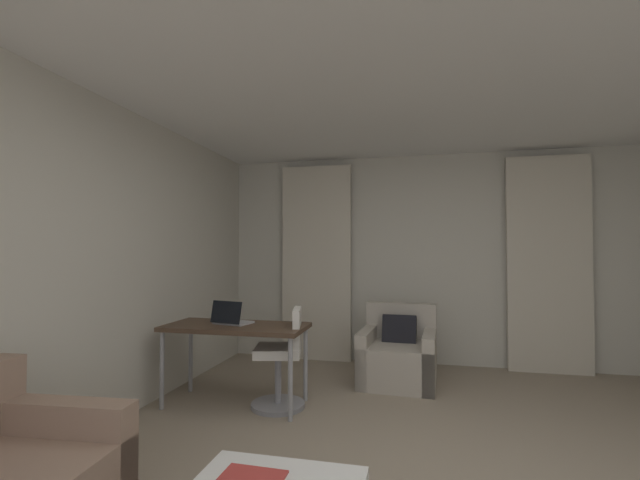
{
  "coord_description": "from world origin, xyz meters",
  "views": [
    {
      "loc": [
        -0.11,
        -2.46,
        1.39
      ],
      "look_at": [
        -0.99,
        1.44,
        1.5
      ],
      "focal_mm": 23.88,
      "sensor_mm": 36.0,
      "label": 1
    }
  ],
  "objects": [
    {
      "name": "wall_window",
      "position": [
        0.0,
        3.03,
        1.3
      ],
      "size": [
        5.12,
        0.06,
        2.6
      ],
      "color": "beige",
      "rests_on": "ground"
    },
    {
      "name": "curtain_right_panel",
      "position": [
        1.38,
        2.9,
        1.25
      ],
      "size": [
        0.9,
        0.06,
        2.5
      ],
      "color": "beige",
      "rests_on": "ground"
    },
    {
      "name": "desk_chair",
      "position": [
        -1.28,
        1.2,
        0.39
      ],
      "size": [
        0.48,
        0.48,
        0.88
      ],
      "color": "gray",
      "rests_on": "ground"
    },
    {
      "name": "ceiling",
      "position": [
        0.0,
        0.0,
        2.63
      ],
      "size": [
        5.12,
        6.12,
        0.06
      ],
      "primitive_type": "cube",
      "color": "white",
      "rests_on": "wall_left"
    },
    {
      "name": "desk",
      "position": [
        -1.72,
        1.16,
        0.66
      ],
      "size": [
        1.28,
        0.59,
        0.72
      ],
      "color": "#4C3828",
      "rests_on": "ground"
    },
    {
      "name": "armchair",
      "position": [
        -0.3,
        2.15,
        0.28
      ],
      "size": [
        0.82,
        0.84,
        0.81
      ],
      "color": "#B2A899",
      "rests_on": "ground"
    },
    {
      "name": "magazine_open",
      "position": [
        -0.81,
        -0.71,
        0.4
      ],
      "size": [
        0.28,
        0.21,
        0.01
      ],
      "color": "#B73833",
      "rests_on": "coffee_table"
    },
    {
      "name": "laptop",
      "position": [
        -1.78,
        1.19,
        0.77
      ],
      "size": [
        0.37,
        0.31,
        0.22
      ],
      "color": "#ADADB2",
      "rests_on": "desk"
    },
    {
      "name": "wall_left",
      "position": [
        -2.53,
        0.0,
        1.3
      ],
      "size": [
        0.06,
        6.12,
        2.6
      ],
      "color": "beige",
      "rests_on": "ground"
    },
    {
      "name": "curtain_left_panel",
      "position": [
        -1.38,
        2.9,
        1.25
      ],
      "size": [
        0.9,
        0.06,
        2.5
      ],
      "color": "beige",
      "rests_on": "ground"
    }
  ]
}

